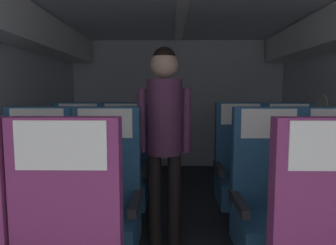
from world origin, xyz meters
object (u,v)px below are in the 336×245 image
Objects in this scene: seat_b_right_window at (270,210)px; seat_c_right_aisle at (290,175)px; flight_attendant at (164,125)px; seat_b_left_aisle at (104,209)px; seat_c_left_window at (77,174)px; seat_c_left_aisle at (123,174)px; seat_b_left_window at (35,208)px; seat_c_right_window at (241,174)px.

seat_c_right_aisle is at bearing 61.06° from seat_b_right_window.
seat_b_left_aisle is at bearing -149.94° from flight_attendant.
seat_c_left_aisle is (0.45, -0.01, 0.00)m from seat_c_left_window.
seat_b_left_window is 1.00× the size of seat_c_right_aisle.
seat_c_right_window is (-0.46, 0.02, 0.00)m from seat_c_right_aisle.
seat_b_left_window is 1.00× the size of seat_c_left_window.
seat_b_left_aisle and seat_c_right_window have the same top height.
seat_c_left_window and seat_c_left_aisle have the same top height.
seat_b_left_window is 1.57m from seat_b_right_window.
seat_b_left_aisle is 0.96m from seat_c_left_window.
seat_c_left_aisle is at bearing 90.39° from seat_b_left_aisle.
seat_b_left_aisle is at bearing -89.61° from seat_c_left_aisle.
seat_b_left_aisle and seat_c_right_aisle have the same top height.
seat_c_left_aisle is at bearing 117.41° from flight_attendant.
flight_attendant is at bearing -162.56° from seat_c_right_aisle.
flight_attendant is (-0.72, -0.39, 0.51)m from seat_c_right_window.
flight_attendant is (0.39, 0.46, 0.51)m from seat_b_left_aisle.
seat_b_left_aisle is 0.72× the size of flight_attendant.
seat_b_left_aisle is 1.00× the size of seat_c_left_aisle.
seat_b_left_window is 0.95m from seat_c_left_aisle.
flight_attendant is (0.84, -0.38, 0.51)m from seat_c_left_window.
seat_c_right_aisle is (2.04, 0.83, 0.00)m from seat_b_left_window.
seat_b_left_window is 1.00× the size of seat_b_left_aisle.
flight_attendant is at bearing 146.61° from seat_b_right_window.
seat_b_left_aisle is 1.00× the size of seat_c_right_window.
seat_c_right_aisle is at bearing 22.07° from seat_b_left_window.
flight_attendant is at bearing -151.72° from seat_c_right_window.
seat_c_right_window is (1.58, 0.84, 0.00)m from seat_b_left_window.
seat_b_left_window is 1.10m from flight_attendant.
flight_attendant reaches higher than seat_c_right_window.
flight_attendant reaches higher than seat_c_left_aisle.
seat_b_left_aisle is 1.77m from seat_c_right_aisle.
seat_b_left_window and seat_b_right_window have the same top height.
seat_c_right_aisle is at bearing 27.94° from seat_b_left_aisle.
seat_b_left_aisle is (0.47, -0.01, 0.00)m from seat_b_left_window.
seat_c_right_aisle is 1.33m from flight_attendant.
seat_c_left_aisle is (0.46, 0.83, 0.00)m from seat_b_left_window.
seat_b_left_aisle is at bearing -61.84° from seat_c_left_window.
seat_c_right_aisle is 0.46m from seat_c_right_window.
seat_c_left_window is 1.00× the size of seat_c_right_aisle.
seat_c_right_aisle is at bearing -0.32° from seat_c_left_window.
seat_c_right_aisle is (2.02, -0.01, 0.00)m from seat_c_left_window.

